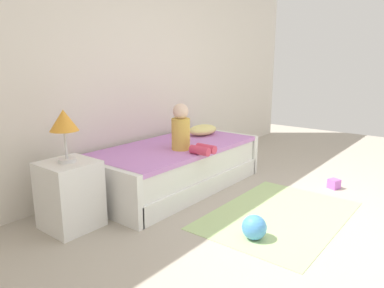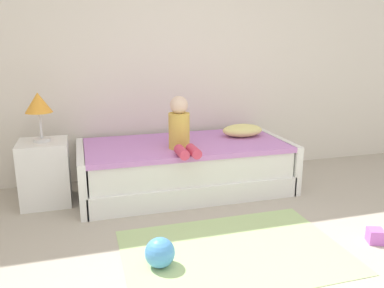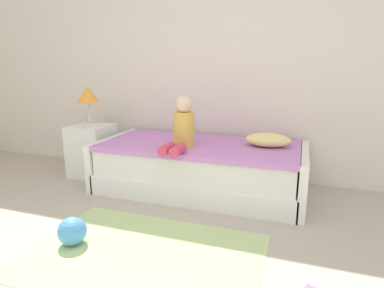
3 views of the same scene
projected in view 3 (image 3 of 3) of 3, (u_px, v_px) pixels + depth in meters
name	position (u px, v px, depth m)	size (l,w,h in m)	color
wall_rear	(214.00, 50.00, 3.64)	(7.20, 0.10, 2.90)	silver
bed	(200.00, 167.00, 3.36)	(2.11, 1.00, 0.50)	white
nightstand	(92.00, 151.00, 3.82)	(0.44, 0.44, 0.60)	white
table_lamp	(88.00, 96.00, 3.67)	(0.24, 0.24, 0.45)	silver
child_figure	(182.00, 127.00, 3.08)	(0.20, 0.51, 0.50)	gold
pillow	(268.00, 140.00, 3.17)	(0.44, 0.30, 0.13)	#F2E58C
toy_ball	(72.00, 231.00, 2.34)	(0.21, 0.21, 0.21)	#4C99E5
area_rug	(144.00, 255.00, 2.22)	(1.60, 1.10, 0.01)	#B2D189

